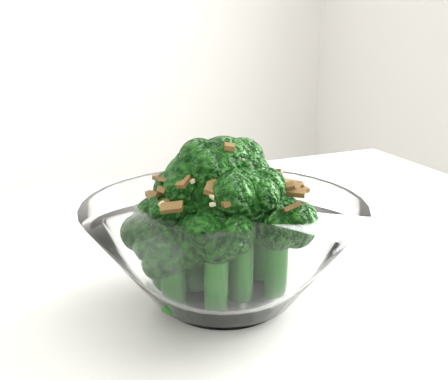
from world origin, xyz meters
TOP-DOWN VIEW (x-y plane):
  - broccoli_dish at (0.33, 0.13)m, footprint 0.19×0.19m

SIDE VIEW (x-z plane):
  - broccoli_dish at x=0.33m, z-range 0.74..0.86m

